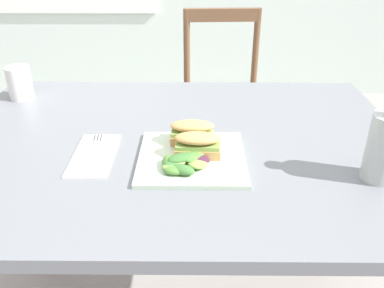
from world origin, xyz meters
name	(u,v)px	position (x,y,z in m)	size (l,w,h in m)	color
dining_table	(178,184)	(0.03, -0.05, 0.61)	(1.16, 0.85, 0.74)	slate
chair_wooden_far	(223,103)	(0.21, 0.89, 0.45)	(0.42, 0.42, 0.87)	brown
plate_lunch	(192,158)	(0.07, -0.15, 0.74)	(0.24, 0.24, 0.01)	beige
sandwich_half_front	(198,144)	(0.08, -0.14, 0.78)	(0.11, 0.06, 0.06)	tan
sandwich_half_back	(192,132)	(0.07, -0.08, 0.78)	(0.11, 0.06, 0.06)	tan
salad_mixed_greens	(182,162)	(0.04, -0.20, 0.76)	(0.12, 0.11, 0.03)	#3D7033
napkin_folded	(94,155)	(-0.16, -0.13, 0.74)	(0.09, 0.20, 0.00)	white
fork_on_napkin	(95,150)	(-0.17, -0.11, 0.75)	(0.03, 0.19, 0.00)	silver
bottle_cold_brew	(383,150)	(0.46, -0.22, 0.81)	(0.07, 0.07, 0.20)	#472819
cup_extra_side	(20,83)	(-0.47, 0.23, 0.79)	(0.07, 0.07, 0.10)	white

